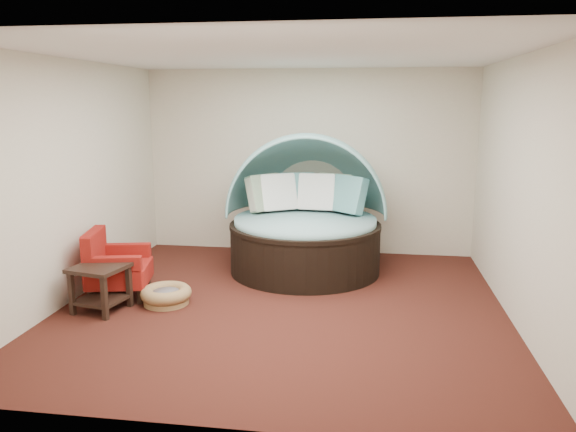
# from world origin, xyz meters

# --- Properties ---
(floor) EXTENTS (5.00, 5.00, 0.00)m
(floor) POSITION_xyz_m (0.00, 0.00, 0.00)
(floor) COLOR #4A1D15
(floor) RESTS_ON ground
(wall_back) EXTENTS (5.00, 0.00, 5.00)m
(wall_back) POSITION_xyz_m (0.00, 2.50, 1.40)
(wall_back) COLOR beige
(wall_back) RESTS_ON floor
(wall_front) EXTENTS (5.00, 0.00, 5.00)m
(wall_front) POSITION_xyz_m (0.00, -2.50, 1.40)
(wall_front) COLOR beige
(wall_front) RESTS_ON floor
(wall_left) EXTENTS (0.00, 5.00, 5.00)m
(wall_left) POSITION_xyz_m (-2.50, 0.00, 1.40)
(wall_left) COLOR beige
(wall_left) RESTS_ON floor
(wall_right) EXTENTS (0.00, 5.00, 5.00)m
(wall_right) POSITION_xyz_m (2.50, 0.00, 1.40)
(wall_right) COLOR beige
(wall_right) RESTS_ON floor
(ceiling) EXTENTS (5.00, 5.00, 0.00)m
(ceiling) POSITION_xyz_m (0.00, 0.00, 2.80)
(ceiling) COLOR white
(ceiling) RESTS_ON wall_back
(canopy_daybed) EXTENTS (2.34, 2.23, 1.90)m
(canopy_daybed) POSITION_xyz_m (0.08, 1.53, 0.88)
(canopy_daybed) COLOR black
(canopy_daybed) RESTS_ON floor
(pet_basket) EXTENTS (0.77, 0.77, 0.21)m
(pet_basket) POSITION_xyz_m (-1.36, -0.12, 0.11)
(pet_basket) COLOR olive
(pet_basket) RESTS_ON floor
(red_armchair) EXTENTS (0.83, 0.83, 0.82)m
(red_armchair) POSITION_xyz_m (-2.05, 0.04, 0.38)
(red_armchair) COLOR black
(red_armchair) RESTS_ON floor
(side_table) EXTENTS (0.65, 0.65, 0.52)m
(side_table) POSITION_xyz_m (-2.00, -0.43, 0.34)
(side_table) COLOR black
(side_table) RESTS_ON floor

